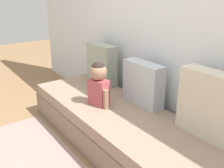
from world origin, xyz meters
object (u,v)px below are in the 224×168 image
Objects in this scene: toddler at (98,82)px; banana at (93,96)px; throw_pillow_center at (143,84)px; throw_pillow_right at (209,105)px; throw_pillow_left at (102,64)px; couch at (119,128)px.

toddler reaches higher than banana.
throw_pillow_center reaches higher than banana.
throw_pillow_left is at bearing 180.00° from throw_pillow_right.
throw_pillow_center is 0.78m from throw_pillow_right.
banana is (-0.18, 0.04, -0.23)m from toddler.
throw_pillow_right is at bearing 0.00° from throw_pillow_left.
toddler is (-0.25, -0.39, 0.03)m from throw_pillow_center.
toddler is 0.30m from banana.
toddler is (-1.02, -0.39, -0.03)m from throw_pillow_right.
couch is 14.69× the size of banana.
banana is at bearing -141.10° from throw_pillow_center.
throw_pillow_right is 1.18× the size of toddler.
throw_pillow_right is at bearing 0.00° from throw_pillow_center.
toddler is 2.76× the size of banana.
couch is 5.24× the size of throw_pillow_center.
throw_pillow_left is at bearing 180.00° from throw_pillow_center.
throw_pillow_right reaches higher than throw_pillow_center.
throw_pillow_center is at bearing 38.90° from banana.
throw_pillow_right is 1.10m from toddler.
couch is at bearing 5.13° from banana.
throw_pillow_right reaches higher than couch.
couch is 0.52m from toddler.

